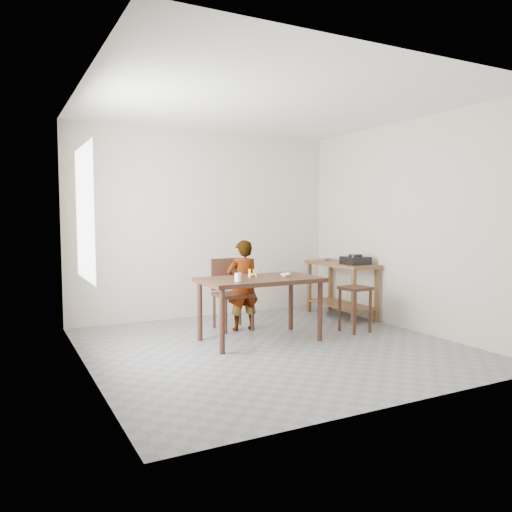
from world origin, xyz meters
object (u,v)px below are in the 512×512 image
child (243,285)px  prep_counter (341,290)px  dining_table (260,309)px  stool (355,309)px  dining_chair (233,294)px

child → prep_counter: bearing=-170.9°
dining_table → stool: 1.30m
dining_chair → dining_table: bearing=-87.6°
prep_counter → child: (-1.66, -0.11, 0.18)m
child → stool: bearing=153.9°
dining_chair → stool: bearing=-32.8°
prep_counter → stool: (-0.43, -0.86, -0.11)m
dining_table → prep_counter: size_ratio=1.17×
dining_table → child: child is taller
stool → dining_chair: bearing=147.1°
prep_counter → stool: prep_counter is taller
dining_table → dining_chair: bearing=92.2°
dining_table → prep_counter: prep_counter is taller
dining_chair → stool: 1.58m
child → stool: (1.22, -0.75, -0.29)m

